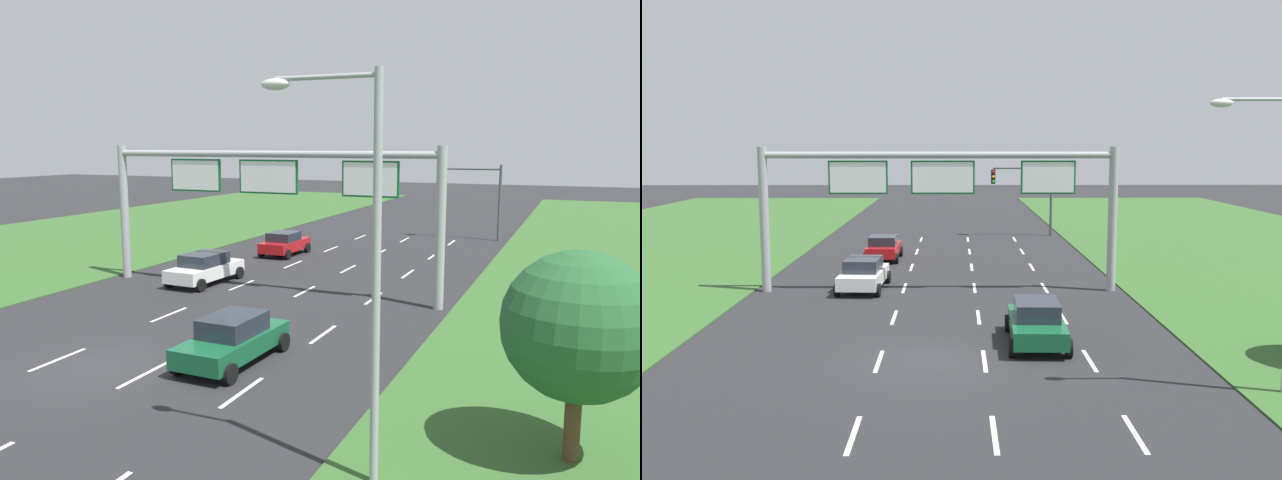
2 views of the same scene
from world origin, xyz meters
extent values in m
plane|color=#262628|center=(0.00, 0.00, 0.00)|extent=(200.00, 200.00, 0.00)
cube|color=white|center=(-1.75, -6.00, 0.00)|extent=(0.14, 2.40, 0.01)
cube|color=white|center=(-1.75, 0.00, 0.00)|extent=(0.14, 2.40, 0.01)
cube|color=white|center=(-1.75, 6.00, 0.00)|extent=(0.14, 2.40, 0.01)
cube|color=white|center=(-1.75, 12.00, 0.00)|extent=(0.14, 2.40, 0.01)
cube|color=white|center=(-1.75, 18.00, 0.00)|extent=(0.14, 2.40, 0.01)
cube|color=white|center=(-1.75, 24.00, 0.00)|extent=(0.14, 2.40, 0.01)
cube|color=white|center=(-1.75, 30.00, 0.00)|extent=(0.14, 2.40, 0.01)
cube|color=white|center=(1.75, -6.00, 0.00)|extent=(0.14, 2.40, 0.01)
cube|color=white|center=(1.75, 0.00, 0.00)|extent=(0.14, 2.40, 0.01)
cube|color=white|center=(1.75, 6.00, 0.00)|extent=(0.14, 2.40, 0.01)
cube|color=white|center=(1.75, 12.00, 0.00)|extent=(0.14, 2.40, 0.01)
cube|color=white|center=(1.75, 18.00, 0.00)|extent=(0.14, 2.40, 0.01)
cube|color=white|center=(1.75, 24.00, 0.00)|extent=(0.14, 2.40, 0.01)
cube|color=white|center=(1.75, 30.00, 0.00)|extent=(0.14, 2.40, 0.01)
cube|color=white|center=(5.25, -6.00, 0.00)|extent=(0.14, 2.40, 0.01)
cube|color=white|center=(5.25, 0.00, 0.00)|extent=(0.14, 2.40, 0.01)
cube|color=white|center=(5.25, 6.00, 0.00)|extent=(0.14, 2.40, 0.01)
cube|color=white|center=(5.25, 12.00, 0.00)|extent=(0.14, 2.40, 0.01)
cube|color=white|center=(5.25, 18.00, 0.00)|extent=(0.14, 2.40, 0.01)
cube|color=white|center=(5.25, 24.00, 0.00)|extent=(0.14, 2.40, 0.01)
cube|color=white|center=(5.25, 30.00, 0.00)|extent=(0.14, 2.40, 0.01)
cube|color=white|center=(-3.72, 11.70, 0.64)|extent=(2.12, 4.54, 0.64)
cube|color=#232833|center=(-3.72, 11.66, 1.26)|extent=(1.74, 2.38, 0.61)
cylinder|color=black|center=(-4.60, 13.42, 0.32)|extent=(0.25, 0.65, 0.64)
cylinder|color=black|center=(-2.67, 13.32, 0.32)|extent=(0.25, 0.65, 0.64)
cylinder|color=black|center=(-4.77, 10.08, 0.32)|extent=(0.25, 0.65, 0.64)
cylinder|color=black|center=(-2.84, 9.98, 0.32)|extent=(0.25, 0.65, 0.64)
cube|color=#145633|center=(3.71, 2.08, 0.63)|extent=(2.01, 4.48, 0.63)
cube|color=#232833|center=(3.71, 2.10, 1.26)|extent=(1.61, 2.19, 0.63)
cylinder|color=black|center=(2.80, 3.77, 0.32)|extent=(0.24, 0.65, 0.64)
cylinder|color=black|center=(4.71, 3.71, 0.32)|extent=(0.24, 0.65, 0.64)
cylinder|color=black|center=(2.70, 0.45, 0.32)|extent=(0.24, 0.65, 0.64)
cylinder|color=black|center=(4.61, 0.39, 0.32)|extent=(0.24, 0.65, 0.64)
cube|color=red|center=(-3.63, 20.73, 0.63)|extent=(1.90, 3.97, 0.63)
cube|color=#232833|center=(-3.63, 20.57, 1.23)|extent=(1.66, 1.96, 0.56)
cylinder|color=black|center=(-4.53, 22.16, 0.32)|extent=(0.23, 0.64, 0.64)
cylinder|color=black|center=(-2.67, 22.12, 0.32)|extent=(0.23, 0.64, 0.64)
cylinder|color=black|center=(-4.58, 19.33, 0.32)|extent=(0.23, 0.64, 0.64)
cylinder|color=black|center=(-2.72, 19.29, 0.32)|extent=(0.23, 0.64, 0.64)
cylinder|color=#9EA0A5|center=(-8.40, 11.32, 3.50)|extent=(0.44, 0.44, 7.00)
cylinder|color=#9EA0A5|center=(8.40, 11.32, 3.50)|extent=(0.44, 0.44, 7.00)
cylinder|color=#9EA0A5|center=(0.00, 11.32, 6.60)|extent=(16.80, 0.32, 0.32)
cube|color=#0C5B28|center=(-3.85, 11.32, 5.54)|extent=(2.83, 0.12, 1.60)
cube|color=white|center=(-3.85, 11.26, 5.54)|extent=(2.67, 0.01, 1.44)
cube|color=#0C5B28|center=(0.20, 11.32, 5.54)|extent=(3.05, 0.12, 1.60)
cube|color=white|center=(0.20, 11.26, 5.54)|extent=(2.89, 0.01, 1.44)
cube|color=#0C5B28|center=(5.25, 11.32, 5.54)|extent=(2.62, 0.12, 1.60)
cube|color=white|center=(5.25, 11.26, 5.54)|extent=(2.46, 0.01, 1.44)
cylinder|color=#47494F|center=(8.24, 32.17, 2.80)|extent=(0.20, 0.20, 5.60)
cylinder|color=#47494F|center=(5.99, 32.17, 5.25)|extent=(4.50, 0.14, 0.14)
cube|color=black|center=(3.74, 32.17, 4.60)|extent=(0.32, 0.36, 1.10)
sphere|color=red|center=(3.74, 31.97, 4.97)|extent=(0.22, 0.22, 0.22)
sphere|color=orange|center=(3.74, 31.97, 4.60)|extent=(0.22, 0.22, 0.22)
sphere|color=green|center=(3.74, 31.97, 4.23)|extent=(0.22, 0.22, 0.22)
cylinder|color=#9EA0A5|center=(9.16, -3.19, 8.35)|extent=(2.20, 0.10, 0.10)
ellipsoid|color=silver|center=(8.06, -3.19, 8.25)|extent=(0.64, 0.32, 0.24)
camera|label=1|loc=(13.99, -14.77, 7.04)|focal=35.00mm
camera|label=2|loc=(0.77, -22.83, 7.17)|focal=40.00mm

